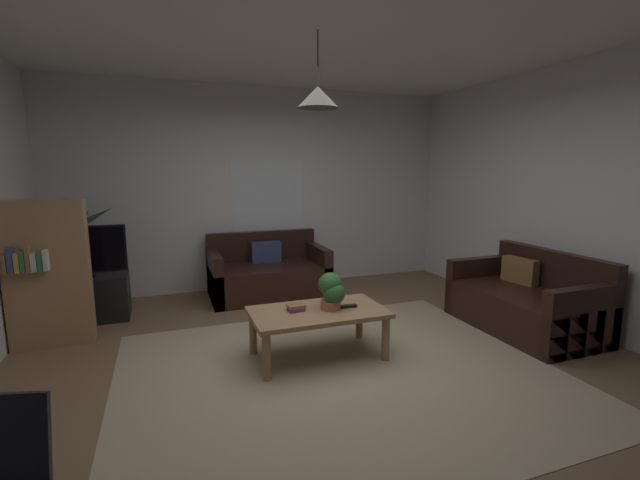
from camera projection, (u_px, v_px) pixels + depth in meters
floor at (332, 365)px, 3.75m from camera, size 5.46×5.39×0.02m
rug at (341, 374)px, 3.56m from camera, size 3.55×2.97×0.01m
wall_back at (261, 189)px, 6.04m from camera, size 5.58×0.06×2.78m
wall_right at (580, 197)px, 4.45m from camera, size 0.06×5.39×2.78m
ceiling at (333, 22)px, 3.28m from camera, size 5.46×5.39×0.02m
window_pane at (268, 197)px, 6.06m from camera, size 1.03×0.01×1.02m
couch_under_window at (268, 275)px, 5.72m from camera, size 1.51×0.88×0.82m
couch_right_side at (526, 304)px, 4.53m from camera, size 0.88×1.47×0.82m
coffee_table at (318, 317)px, 3.83m from camera, size 1.19×0.66×0.44m
book_on_table_0 at (296, 309)px, 3.79m from camera, size 0.15×0.12×0.03m
book_on_table_1 at (296, 306)px, 3.80m from camera, size 0.15×0.12×0.03m
remote_on_table_0 at (336, 305)px, 3.93m from camera, size 0.12×0.16×0.02m
remote_on_table_1 at (348, 306)px, 3.89m from camera, size 0.16×0.06×0.02m
potted_plant_on_table at (332, 290)px, 3.83m from camera, size 0.23×0.25×0.33m
tv_stand at (85, 299)px, 4.77m from camera, size 0.90×0.44×0.50m
tv at (80, 251)px, 4.66m from camera, size 0.92×0.16×0.57m
potted_palm_corner at (81, 264)px, 5.07m from camera, size 0.81×0.76×1.39m
bookshelf_corner at (48, 274)px, 4.04m from camera, size 0.70×0.31×1.40m
pendant_lamp at (318, 97)px, 3.52m from camera, size 0.34×0.34×0.61m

